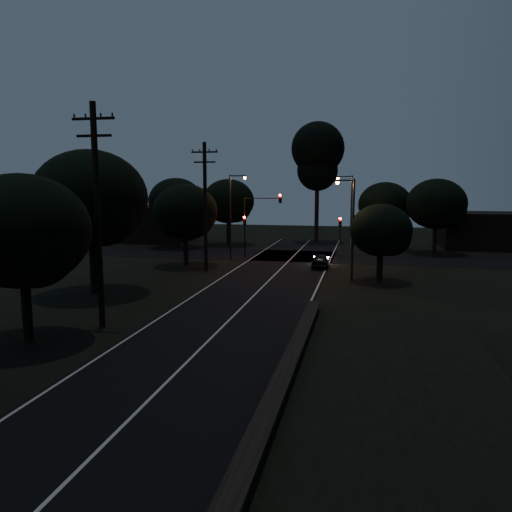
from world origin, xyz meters
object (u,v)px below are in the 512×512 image
at_px(tall_pine, 318,156).
at_px(signal_right, 340,230).
at_px(signal_left, 245,229).
at_px(signal_mast, 262,213).
at_px(streetlight_b, 349,209).
at_px(utility_pole_mid, 97,212).
at_px(car, 320,260).
at_px(streetlight_c, 351,222).
at_px(utility_pole_far, 205,204).
at_px(streetlight_a, 232,211).

bearing_deg(tall_pine, signal_right, -76.51).
bearing_deg(signal_left, tall_pine, 69.54).
height_order(signal_mast, streetlight_b, streetlight_b).
relative_size(utility_pole_mid, car, 3.09).
relative_size(utility_pole_mid, signal_left, 2.68).
xyz_separation_m(utility_pole_mid, streetlight_c, (11.83, 15.00, -1.39)).
height_order(utility_pole_mid, utility_pole_far, utility_pole_mid).
height_order(signal_right, car, signal_right).
distance_m(signal_left, streetlight_c, 14.52).
distance_m(utility_pole_mid, streetlight_a, 23.04).
xyz_separation_m(streetlight_a, car, (8.51, -2.53, -4.03)).
xyz_separation_m(utility_pole_mid, streetlight_a, (0.69, 23.00, -1.10)).
bearing_deg(streetlight_c, streetlight_a, 144.31).
bearing_deg(utility_pole_far, signal_right, 37.00).
bearing_deg(utility_pole_far, utility_pole_mid, -90.00).
xyz_separation_m(signal_mast, car, (6.11, -4.52, -3.73)).
bearing_deg(streetlight_c, utility_pole_mid, -128.26).
relative_size(utility_pole_far, streetlight_a, 1.31).
bearing_deg(car, signal_mast, -39.08).
distance_m(utility_pole_mid, utility_pole_far, 17.00).
distance_m(signal_right, streetlight_c, 10.18).
distance_m(utility_pole_far, car, 10.98).
relative_size(tall_pine, signal_mast, 2.36).
distance_m(utility_pole_far, signal_right, 13.53).
bearing_deg(signal_right, tall_pine, 103.49).
height_order(utility_pole_far, signal_right, utility_pole_far).
relative_size(signal_mast, streetlight_a, 0.78).
xyz_separation_m(utility_pole_far, streetlight_a, (0.69, 6.00, -0.85)).
height_order(signal_mast, car, signal_mast).
relative_size(utility_pole_far, signal_right, 2.56).
height_order(signal_mast, streetlight_c, streetlight_c).
bearing_deg(car, streetlight_a, -19.16).
bearing_deg(streetlight_a, signal_left, 70.41).
xyz_separation_m(tall_pine, signal_right, (3.60, -15.01, -7.78)).
bearing_deg(utility_pole_far, signal_mast, 68.89).
bearing_deg(car, streetlight_c, 113.05).
bearing_deg(streetlight_a, streetlight_c, -35.69).
bearing_deg(utility_pole_mid, utility_pole_far, 90.00).
height_order(signal_left, car, signal_left).
bearing_deg(tall_pine, utility_pole_far, -106.93).
xyz_separation_m(signal_left, streetlight_a, (-0.71, -1.99, 1.80)).
distance_m(signal_left, car, 9.28).
bearing_deg(signal_mast, streetlight_b, 25.99).
bearing_deg(streetlight_a, streetlight_b, 29.48).
bearing_deg(car, streetlight_b, -106.50).
bearing_deg(signal_right, utility_pole_mid, -112.99).
relative_size(utility_pole_mid, streetlight_c, 1.47).
xyz_separation_m(tall_pine, streetlight_a, (-6.31, -17.00, -5.98)).
height_order(streetlight_a, streetlight_c, streetlight_a).
relative_size(utility_pole_far, streetlight_b, 1.31).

